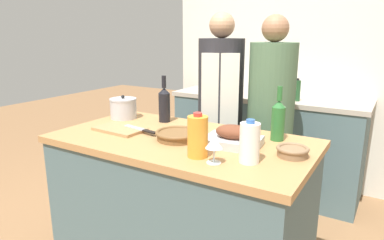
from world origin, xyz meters
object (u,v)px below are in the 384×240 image
wicker_basket (178,135)px  condiment_bottle_extra (297,91)px  cutting_board (120,129)px  mixing_bowl (292,151)px  condiment_bottle_tall (258,83)px  condiment_bottle_short (237,86)px  stock_pot (123,108)px  person_cook_aproned (220,109)px  roasting_pan (233,138)px  person_cook_guest (270,117)px  wine_bottle_green (164,104)px  juice_jug (198,136)px  knife_chef (141,129)px  milk_jug (250,143)px  wine_bottle_dark (278,119)px  wine_glass_left (214,143)px

wicker_basket → condiment_bottle_extra: condiment_bottle_extra is taller
cutting_board → mixing_bowl: mixing_bowl is taller
condiment_bottle_tall → condiment_bottle_short: size_ratio=1.21×
stock_pot → person_cook_aproned: person_cook_aproned is taller
roasting_pan → person_cook_guest: 0.78m
wine_bottle_green → condiment_bottle_short: size_ratio=1.95×
wicker_basket → condiment_bottle_short: condiment_bottle_short is taller
roasting_pan → juice_jug: 0.26m
stock_pot → condiment_bottle_extra: 1.47m
cutting_board → condiment_bottle_extra: size_ratio=1.65×
condiment_bottle_tall → person_cook_guest: (0.40, -0.81, -0.12)m
mixing_bowl → wine_bottle_green: 0.96m
condiment_bottle_short → condiment_bottle_extra: 0.59m
wine_bottle_green → knife_chef: 0.31m
cutting_board → wicker_basket: bearing=4.5°
wicker_basket → roasting_pan: bearing=11.7°
milk_jug → condiment_bottle_tall: bearing=109.5°
juice_jug → person_cook_guest: bearing=88.8°
juice_jug → person_cook_guest: (0.02, 1.01, -0.11)m
stock_pot → person_cook_guest: 1.06m
roasting_pan → milk_jug: milk_jug is taller
juice_jug → wine_bottle_dark: wine_bottle_dark is taller
milk_jug → wine_bottle_green: wine_bottle_green is taller
wine_glass_left → condiment_bottle_extra: (-0.04, 1.60, 0.02)m
condiment_bottle_tall → condiment_bottle_extra: size_ratio=1.01×
milk_jug → person_cook_guest: bearing=103.0°
milk_jug → condiment_bottle_short: 1.74m
wine_glass_left → condiment_bottle_short: (-0.62, 1.66, 0.00)m
wicker_basket → knife_chef: (-0.26, 0.00, -0.01)m
roasting_pan → cutting_board: bearing=-172.4°
wicker_basket → condiment_bottle_extra: 1.42m
wicker_basket → milk_jug: milk_jug is taller
person_cook_aproned → wicker_basket: bearing=-104.6°
wine_bottle_dark → condiment_bottle_extra: (-0.18, 1.10, -0.01)m
condiment_bottle_tall → mixing_bowl: bearing=-63.9°
wine_glass_left → person_cook_aproned: size_ratio=0.08×
person_cook_aproned → juice_jug: bearing=-93.9°
condiment_bottle_tall → wine_glass_left: bearing=-75.2°
knife_chef → condiment_bottle_extra: (0.56, 1.38, 0.09)m
juice_jug → condiment_bottle_tall: 1.86m
wine_glass_left → person_cook_guest: bearing=94.7°
knife_chef → cutting_board: bearing=-166.7°
wicker_basket → milk_jug: bearing=-14.0°
juice_jug → condiment_bottle_short: 1.71m
milk_jug → person_cook_guest: 0.99m
knife_chef → condiment_bottle_tall: (0.11, 1.64, 0.09)m
wine_glass_left → juice_jug: bearing=161.8°
juice_jug → wine_bottle_dark: size_ratio=0.72×
mixing_bowl → condiment_bottle_extra: (-0.33, 1.32, 0.08)m
person_cook_guest → condiment_bottle_tall: bearing=130.3°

